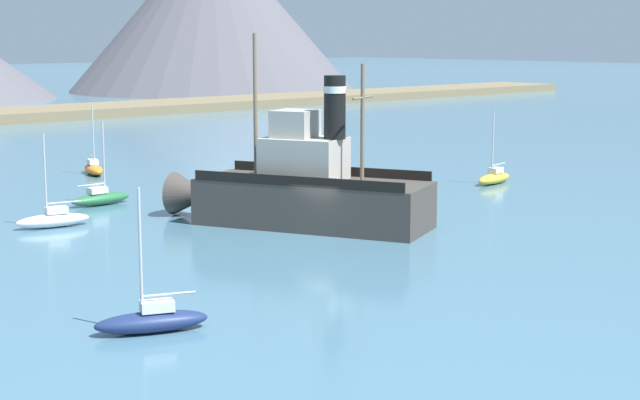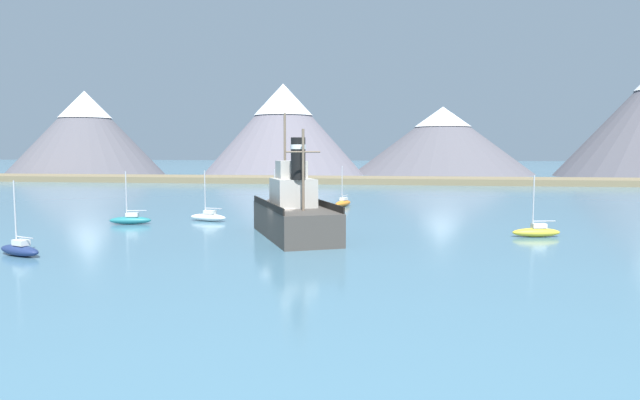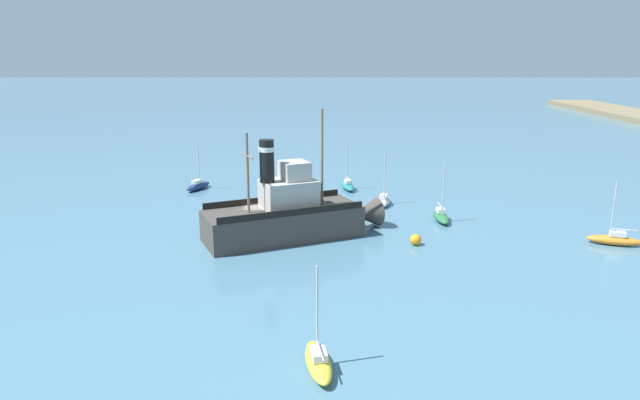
% 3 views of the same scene
% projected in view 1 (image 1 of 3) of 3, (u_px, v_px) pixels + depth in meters
% --- Properties ---
extents(ground_plane, '(600.00, 600.00, 0.00)m').
position_uv_depth(ground_plane, '(323.00, 234.00, 48.96)').
color(ground_plane, '#477289').
extents(old_tugboat, '(9.02, 14.51, 9.90)m').
position_uv_depth(old_tugboat, '(302.00, 191.00, 50.83)').
color(old_tugboat, '#423D38').
rests_on(old_tugboat, ground).
extents(sailboat_yellow, '(3.93, 1.72, 4.90)m').
position_uv_depth(sailboat_yellow, '(494.00, 177.00, 65.51)').
color(sailboat_yellow, gold).
rests_on(sailboat_yellow, ground).
extents(sailboat_green, '(3.83, 1.20, 4.90)m').
position_uv_depth(sailboat_green, '(100.00, 198.00, 57.22)').
color(sailboat_green, '#286B3D').
rests_on(sailboat_green, ground).
extents(sailboat_navy, '(3.93, 2.50, 4.90)m').
position_uv_depth(sailboat_navy, '(152.00, 320.00, 32.57)').
color(sailboat_navy, navy).
rests_on(sailboat_navy, ground).
extents(sailboat_white, '(3.95, 1.86, 4.90)m').
position_uv_depth(sailboat_white, '(53.00, 219.00, 50.53)').
color(sailboat_white, white).
rests_on(sailboat_white, ground).
extents(sailboat_orange, '(2.24, 3.95, 4.90)m').
position_uv_depth(sailboat_orange, '(94.00, 168.00, 69.92)').
color(sailboat_orange, orange).
rests_on(sailboat_orange, ground).
extents(mooring_buoy, '(0.85, 0.85, 0.85)m').
position_uv_depth(mooring_buoy, '(221.00, 192.00, 59.15)').
color(mooring_buoy, orange).
rests_on(mooring_buoy, ground).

